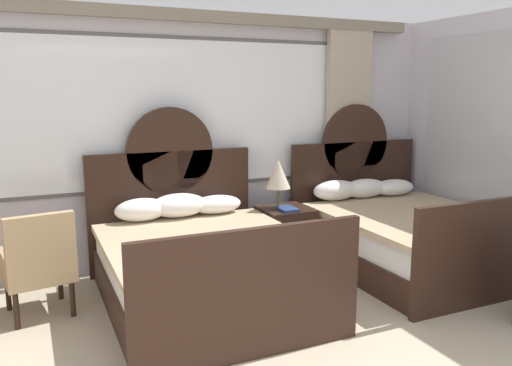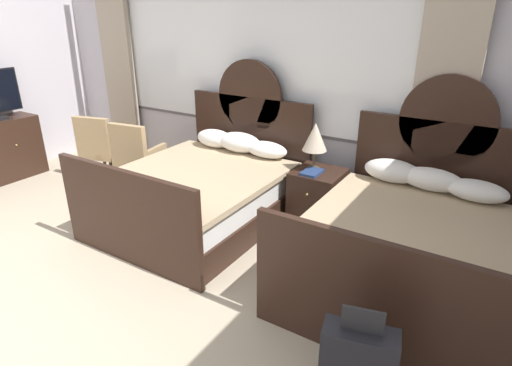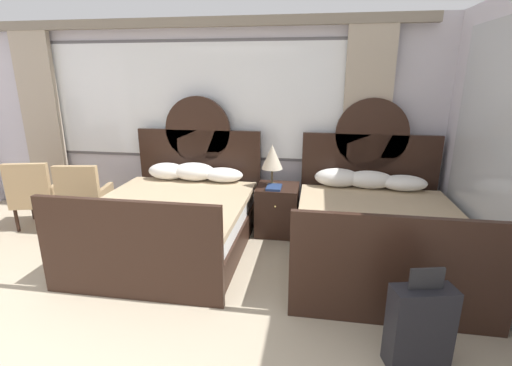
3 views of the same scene
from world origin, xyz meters
The scene contains 7 objects.
wall_back_window centered at (0.00, 3.83, 1.43)m, with size 6.64×0.22×2.70m.
bed_near_window centered at (0.09, 2.69, 0.37)m, with size 1.73×2.14×1.71m.
bed_near_mirror centered at (2.38, 2.69, 0.37)m, with size 1.73×2.14×1.71m.
nightstand_between_beds centered at (1.24, 3.28, 0.31)m, with size 0.52×0.55×0.63m.
table_lamp_on_nightstand centered at (1.16, 3.31, 0.99)m, with size 0.27×0.27×0.53m.
book_on_nightstand centered at (1.20, 3.18, 0.64)m, with size 0.18×0.26×0.03m.
armchair_by_window_left centered at (-1.23, 2.94, 0.48)m, with size 0.61×0.61×0.91m.
Camera 1 is at (-1.26, -1.49, 1.89)m, focal length 35.96 mm.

